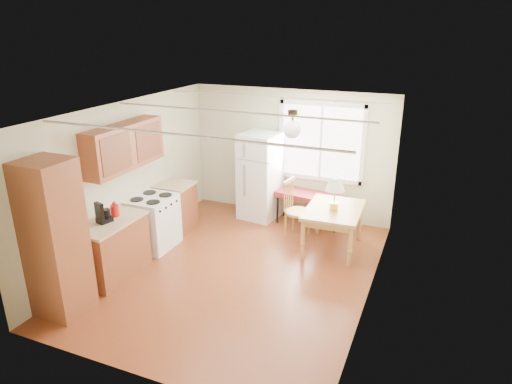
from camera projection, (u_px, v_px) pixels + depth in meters
The scene contains 11 objects.
room_shell at pixel (237, 196), 6.72m from camera, with size 4.60×5.60×2.62m.
kitchen_run at pixel (117, 219), 6.93m from camera, with size 0.65×3.40×2.20m.
window_unit at pixel (321, 142), 8.54m from camera, with size 1.64×0.05×1.51m.
pendant_light at pixel (292, 128), 6.47m from camera, with size 0.26×0.26×0.40m.
refrigerator at pixel (260, 176), 8.87m from camera, with size 0.78×0.78×1.69m.
bench at pixel (309, 197), 8.63m from camera, with size 1.40×0.69×0.62m.
dining_table at pixel (334, 214), 7.61m from camera, with size 0.94×1.22×0.75m.
chair at pixel (293, 204), 8.13m from camera, with size 0.48×0.47×1.06m.
table_lamp at pixel (335, 187), 7.39m from camera, with size 0.32×0.32×0.55m.
coffee_maker at pixel (103, 215), 6.62m from camera, with size 0.22×0.26×0.33m.
kettle at pixel (115, 210), 6.85m from camera, with size 0.12×0.12×0.24m.
Camera 1 is at (2.68, -5.70, 3.62)m, focal length 32.00 mm.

